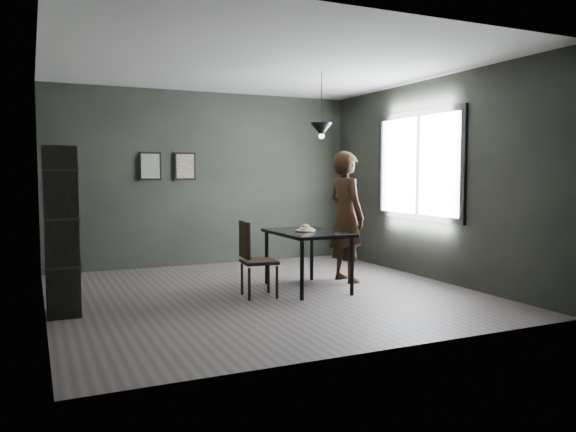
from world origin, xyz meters
name	(u,v)px	position (x,y,z in m)	size (l,w,h in m)	color
ground	(264,293)	(0.00, 0.00, 0.00)	(5.00, 5.00, 0.00)	#3B3533
back_wall	(206,179)	(0.00, 2.50, 1.40)	(5.00, 0.10, 2.80)	black
ceiling	(263,64)	(0.00, 0.00, 2.80)	(5.00, 5.00, 0.02)	silver
window_assembly	(418,166)	(2.47, 0.20, 1.60)	(0.04, 1.96, 1.56)	white
cafe_table	(307,237)	(0.60, 0.00, 0.67)	(0.80, 1.20, 0.75)	black
white_plate	(306,231)	(0.58, 0.01, 0.76)	(0.23, 0.23, 0.01)	white
donut_pile	(306,228)	(0.58, 0.01, 0.79)	(0.18, 0.18, 0.08)	beige
woman	(346,217)	(1.33, 0.27, 0.89)	(0.65, 0.43, 1.79)	black
wood_chair	(253,254)	(-0.20, -0.14, 0.52)	(0.43, 0.43, 0.92)	black
shelf_unit	(61,231)	(-2.32, -0.03, 0.88)	(0.33, 0.59, 1.77)	black
pendant_lamp	(321,130)	(0.85, 0.10, 2.05)	(0.28, 0.28, 0.86)	black
framed_print_left	(150,166)	(-0.90, 2.47, 1.60)	(0.34, 0.04, 0.44)	black
framed_print_right	(185,166)	(-0.35, 2.47, 1.60)	(0.34, 0.04, 0.44)	black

